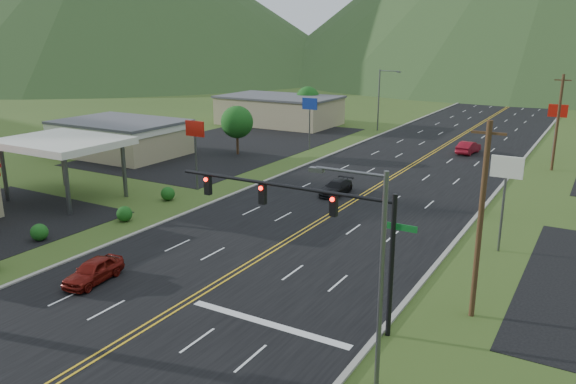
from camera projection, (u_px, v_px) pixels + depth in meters
The scene contains 17 objects.
traffic_signal at pixel (314, 216), 27.25m from camera, with size 13.10×0.43×7.00m.
streetlight_east at pixel (374, 266), 21.69m from camera, with size 3.28×0.25×9.00m.
streetlight_west at pixel (381, 96), 82.71m from camera, with size 3.28×0.25×9.00m.
gas_canopy at pixel (62, 144), 47.82m from camera, with size 10.00×8.00×5.30m.
building_west_mid at pixel (121, 136), 66.69m from camera, with size 14.40×10.40×4.10m.
building_west_far at pixel (279, 110), 89.73m from camera, with size 18.40×11.40×4.50m.
pole_sign_west_a at pixel (195, 136), 50.56m from camera, with size 2.00×0.18×6.40m.
pole_sign_west_b at pixel (310, 109), 68.88m from camera, with size 2.00×0.18×6.40m.
pole_sign_east_a at pixel (506, 177), 35.84m from camera, with size 2.00×0.18×6.40m.
pole_sign_east_b at pixel (557, 117), 62.48m from camera, with size 2.00×0.18×6.40m.
tree_west_a at pixel (237, 122), 66.27m from camera, with size 3.84×3.84×5.82m.
tree_west_b at pixel (308, 98), 91.17m from camera, with size 3.84×3.84×5.82m.
utility_pole_a at pixel (480, 220), 27.25m from camera, with size 1.60×0.28×10.00m.
utility_pole_b at pixel (558, 122), 58.05m from camera, with size 1.60×0.28×10.00m.
car_red_near at pixel (93, 271), 32.28m from camera, with size 1.60×3.98×1.35m, color maroon.
car_dark_mid at pixel (336, 188), 50.11m from camera, with size 1.74×4.28×1.24m, color black.
car_red_far at pixel (468, 148), 67.48m from camera, with size 1.57×4.51×1.49m, color maroon.
Camera 1 is at (18.40, -9.07, 13.79)m, focal length 35.00 mm.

